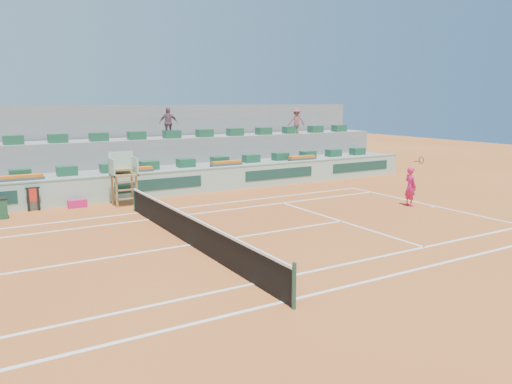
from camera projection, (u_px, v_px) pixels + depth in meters
ground at (190, 245)px, 16.34m from camera, size 90.00×90.00×0.00m
seating_tier_lower at (106, 182)px, 25.29m from camera, size 36.00×4.00×1.20m
seating_tier_upper at (98, 165)px, 26.52m from camera, size 36.00×2.40×2.60m
stadium_back_wall at (90, 146)px, 27.71m from camera, size 36.00×0.40×4.40m
player_bag at (77, 204)px, 22.04m from camera, size 0.79×0.35×0.35m
spectator_mid at (169, 123)px, 27.51m from camera, size 1.08×0.76×1.71m
spectator_right at (296, 121)px, 31.62m from camera, size 1.18×0.90×1.61m
court_lines at (190, 245)px, 16.34m from camera, size 23.89×11.09×0.01m
tennis_net at (190, 229)px, 16.25m from camera, size 0.10×11.97×1.10m
advertising_hoarding at (118, 188)px, 23.43m from camera, size 36.00×0.34×1.26m
umpire_chair at (123, 171)px, 22.41m from camera, size 1.10×0.90×2.40m
seat_row_lower at (110, 168)px, 24.38m from camera, size 32.90×0.60×0.44m
seat_row_upper at (99, 137)px, 25.74m from camera, size 32.90×0.60×0.44m
flower_planters at (82, 174)px, 22.97m from camera, size 26.80×0.36×0.28m
towel_rack at (33, 197)px, 21.29m from camera, size 0.59×0.10×1.03m
tennis_player at (410, 186)px, 22.28m from camera, size 0.52×0.91×2.28m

